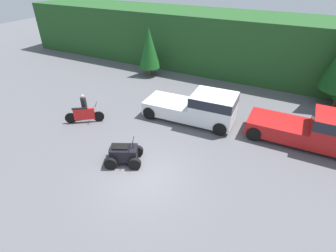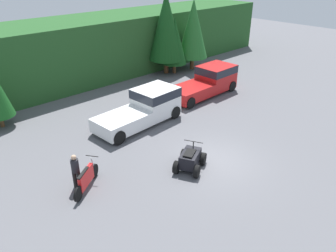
{
  "view_description": "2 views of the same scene",
  "coord_description": "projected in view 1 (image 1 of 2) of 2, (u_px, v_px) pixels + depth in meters",
  "views": [
    {
      "loc": [
        5.19,
        -7.56,
        8.46
      ],
      "look_at": [
        -0.36,
        3.11,
        0.95
      ],
      "focal_mm": 28.0,
      "sensor_mm": 36.0,
      "label": 1
    },
    {
      "loc": [
        -11.3,
        -8.45,
        9.06
      ],
      "look_at": [
        -0.36,
        3.11,
        0.95
      ],
      "focal_mm": 35.0,
      "sensor_mm": 36.0,
      "label": 2
    }
  ],
  "objects": [
    {
      "name": "ground_plane",
      "position": [
        144.0,
        176.0,
        12.21
      ],
      "size": [
        80.0,
        80.0,
        0.0
      ],
      "primitive_type": "plane",
      "color": "#5B5B60"
    },
    {
      "name": "hillside_backdrop",
      "position": [
        239.0,
        44.0,
        22.96
      ],
      "size": [
        44.0,
        6.0,
        4.84
      ],
      "color": "#235123",
      "rests_on": "ground_plane"
    },
    {
      "name": "tree_left",
      "position": [
        149.0,
        48.0,
        21.97
      ],
      "size": [
        1.8,
        1.8,
        4.09
      ],
      "color": "brown",
      "rests_on": "ground_plane"
    },
    {
      "name": "pickup_truck_red",
      "position": [
        319.0,
        129.0,
        13.77
      ],
      "size": [
        5.81,
        2.28,
        1.97
      ],
      "rotation": [
        0.0,
        0.0,
        0.01
      ],
      "color": "red",
      "rests_on": "ground_plane"
    },
    {
      "name": "pickup_truck_second",
      "position": [
        199.0,
        107.0,
        15.94
      ],
      "size": [
        5.72,
        2.51,
        1.97
      ],
      "rotation": [
        0.0,
        0.0,
        0.06
      ],
      "color": "white",
      "rests_on": "ground_plane"
    },
    {
      "name": "dirt_bike",
      "position": [
        84.0,
        115.0,
        16.12
      ],
      "size": [
        2.0,
        1.44,
        1.21
      ],
      "rotation": [
        0.0,
        0.0,
        0.61
      ],
      "color": "black",
      "rests_on": "ground_plane"
    },
    {
      "name": "quad_atv",
      "position": [
        124.0,
        154.0,
        12.84
      ],
      "size": [
        2.12,
        1.87,
        1.25
      ],
      "rotation": [
        0.0,
        0.0,
        0.46
      ],
      "color": "black",
      "rests_on": "ground_plane"
    },
    {
      "name": "rider_person",
      "position": [
        84.0,
        106.0,
        16.28
      ],
      "size": [
        0.49,
        0.49,
        1.67
      ],
      "rotation": [
        0.0,
        0.0,
        0.77
      ],
      "color": "black",
      "rests_on": "ground_plane"
    }
  ]
}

